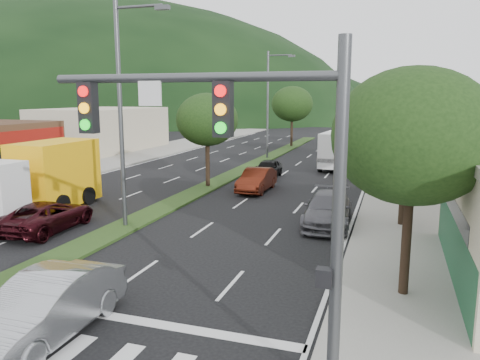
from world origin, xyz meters
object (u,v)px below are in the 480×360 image
(sedan_silver, at_px, (46,308))
(motorhome, at_px, (342,148))
(tree_r_a, at_px, (413,137))
(tree_med_near, at_px, (207,120))
(car_queue_c, at_px, (257,180))
(tree_r_c, at_px, (405,116))
(tree_r_e, at_px, (402,106))
(tree_r_b, at_px, (408,117))
(car_queue_b, at_px, (328,209))
(car_queue_d, at_px, (344,163))
(suv_maroon, at_px, (48,216))
(tree_med_far, at_px, (292,104))
(box_truck, at_px, (44,179))
(traffic_signal, at_px, (256,165))
(streetlight_near, at_px, (124,104))
(streetlight_mid, at_px, (270,100))
(tree_r_d, at_px, (403,105))
(car_queue_a, at_px, (268,169))

(sedan_silver, relative_size, motorhome, 0.59)
(tree_r_a, distance_m, sedan_silver, 10.74)
(tree_med_near, bearing_deg, car_queue_c, -2.58)
(tree_r_c, bearing_deg, tree_r_e, 90.00)
(tree_r_b, xyz_separation_m, tree_med_near, (-12.00, 6.00, -0.61))
(tree_r_c, distance_m, tree_r_e, 20.00)
(tree_r_c, distance_m, car_queue_b, 10.07)
(car_queue_d, height_order, motorhome, motorhome)
(suv_maroon, height_order, car_queue_b, car_queue_b)
(tree_r_e, xyz_separation_m, motorhome, (-4.60, -10.54, -3.25))
(tree_med_far, relative_size, box_truck, 0.96)
(tree_med_near, bearing_deg, traffic_signal, -65.20)
(tree_r_c, relative_size, car_queue_c, 1.48)
(streetlight_near, height_order, car_queue_c, streetlight_near)
(streetlight_mid, bearing_deg, car_queue_d, -34.24)
(tree_r_a, height_order, suv_maroon, tree_r_a)
(car_queue_b, height_order, car_queue_c, car_queue_b)
(tree_med_far, distance_m, car_queue_b, 34.06)
(tree_med_near, bearing_deg, tree_med_far, 90.00)
(sedan_silver, bearing_deg, tree_r_c, 66.81)
(sedan_silver, xyz_separation_m, motorhome, (3.84, 30.74, 0.84))
(tree_r_e, relative_size, car_queue_b, 1.31)
(tree_r_c, xyz_separation_m, tree_r_e, (0.00, 20.00, 0.14))
(motorhome, bearing_deg, streetlight_near, -103.98)
(tree_r_b, bearing_deg, box_truck, -171.98)
(traffic_signal, height_order, tree_med_far, tree_med_far)
(tree_r_a, xyz_separation_m, tree_r_e, (0.00, 36.00, 0.07))
(tree_r_d, distance_m, car_queue_d, 6.60)
(tree_med_far, bearing_deg, tree_r_c, -63.43)
(tree_med_far, relative_size, car_queue_d, 1.62)
(tree_r_d, height_order, tree_med_far, tree_r_d)
(tree_r_b, distance_m, streetlight_mid, 24.09)
(streetlight_mid, bearing_deg, tree_r_c, -47.78)
(tree_r_c, relative_size, motorhome, 0.79)
(traffic_signal, distance_m, sedan_silver, 6.69)
(streetlight_mid, bearing_deg, tree_med_far, 91.07)
(streetlight_mid, height_order, box_truck, streetlight_mid)
(tree_r_e, bearing_deg, car_queue_b, -96.50)
(tree_r_e, bearing_deg, motorhome, -113.58)
(tree_med_near, height_order, tree_med_far, tree_med_far)
(tree_med_far, bearing_deg, sedan_silver, -85.51)
(tree_r_a, xyz_separation_m, streetlight_near, (-11.79, 4.00, 0.76))
(tree_r_d, distance_m, car_queue_b, 19.44)
(traffic_signal, distance_m, suv_maroon, 15.00)
(car_queue_a, distance_m, car_queue_b, 12.95)
(tree_r_c, relative_size, car_queue_a, 1.66)
(tree_r_e, height_order, car_queue_c, tree_r_e)
(tree_r_b, bearing_deg, sedan_silver, -122.44)
(tree_r_d, height_order, streetlight_near, streetlight_near)
(traffic_signal, xyz_separation_m, car_queue_c, (-5.64, 19.39, -3.92))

